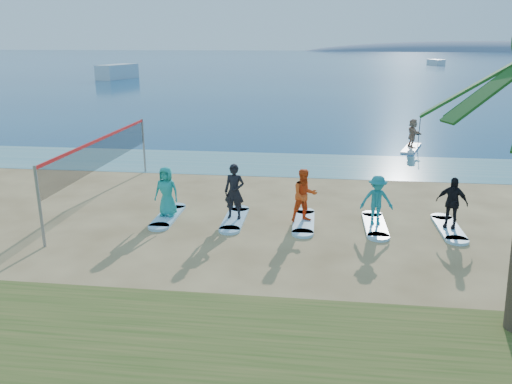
# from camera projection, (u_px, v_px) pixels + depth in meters

# --- Properties ---
(ground) EXTENTS (600.00, 600.00, 0.00)m
(ground) POSITION_uv_depth(u_px,v_px,m) (240.00, 246.00, 15.01)
(ground) COLOR tan
(ground) RESTS_ON ground
(shallow_water) EXTENTS (600.00, 600.00, 0.00)m
(shallow_water) POSITION_uv_depth(u_px,v_px,m) (272.00, 164.00, 24.98)
(shallow_water) COLOR teal
(shallow_water) RESTS_ON ground
(ocean) EXTENTS (600.00, 600.00, 0.00)m
(ocean) POSITION_uv_depth(u_px,v_px,m) (313.00, 59.00, 166.92)
(ocean) COLOR navy
(ocean) RESTS_ON ground
(island_ridge) EXTENTS (220.00, 56.00, 18.00)m
(island_ridge) POSITION_uv_depth(u_px,v_px,m) (482.00, 51.00, 288.64)
(island_ridge) COLOR slate
(island_ridge) RESTS_ON ground
(volleyball_net) EXTENTS (0.10, 9.09, 2.50)m
(volleyball_net) POSITION_uv_depth(u_px,v_px,m) (102.00, 152.00, 18.67)
(volleyball_net) COLOR gray
(volleyball_net) RESTS_ON ground
(paddleboard) EXTENTS (1.60, 3.07, 0.12)m
(paddleboard) POSITION_uv_depth(u_px,v_px,m) (411.00, 148.00, 28.31)
(paddleboard) COLOR silver
(paddleboard) RESTS_ON ground
(paddleboarder) EXTENTS (0.78, 1.56, 1.61)m
(paddleboarder) POSITION_uv_depth(u_px,v_px,m) (413.00, 133.00, 28.06)
(paddleboarder) COLOR tan
(paddleboarder) RESTS_ON paddleboard
(boat_offshore_a) EXTENTS (4.58, 8.34, 2.27)m
(boat_offshore_a) POSITION_uv_depth(u_px,v_px,m) (118.00, 79.00, 80.34)
(boat_offshore_a) COLOR silver
(boat_offshore_a) RESTS_ON ground
(boat_offshore_b) EXTENTS (3.57, 5.95, 1.45)m
(boat_offshore_b) POSITION_uv_depth(u_px,v_px,m) (436.00, 65.00, 124.36)
(boat_offshore_b) COLOR silver
(boat_offshore_b) RESTS_ON ground
(surfboard_0) EXTENTS (0.70, 2.20, 0.09)m
(surfboard_0) POSITION_uv_depth(u_px,v_px,m) (168.00, 216.00, 17.40)
(surfboard_0) COLOR #9BD3F1
(surfboard_0) RESTS_ON ground
(student_0) EXTENTS (0.90, 0.64, 1.73)m
(student_0) POSITION_uv_depth(u_px,v_px,m) (167.00, 191.00, 17.13)
(student_0) COLOR teal
(student_0) RESTS_ON surfboard_0
(surfboard_1) EXTENTS (0.70, 2.20, 0.09)m
(surfboard_1) POSITION_uv_depth(u_px,v_px,m) (235.00, 219.00, 17.12)
(surfboard_1) COLOR #9BD3F1
(surfboard_1) RESTS_ON ground
(student_1) EXTENTS (0.74, 0.53, 1.89)m
(student_1) POSITION_uv_depth(u_px,v_px,m) (234.00, 192.00, 16.83)
(student_1) COLOR black
(student_1) RESTS_ON surfboard_1
(surfboard_2) EXTENTS (0.70, 2.20, 0.09)m
(surfboard_2) POSITION_uv_depth(u_px,v_px,m) (304.00, 222.00, 16.84)
(surfboard_2) COLOR #9BD3F1
(surfboard_2) RESTS_ON ground
(student_2) EXTENTS (1.06, 0.96, 1.80)m
(student_2) POSITION_uv_depth(u_px,v_px,m) (304.00, 195.00, 16.57)
(student_2) COLOR #E74D18
(student_2) RESTS_ON surfboard_2
(surfboard_3) EXTENTS (0.70, 2.20, 0.09)m
(surfboard_3) POSITION_uv_depth(u_px,v_px,m) (375.00, 225.00, 16.56)
(surfboard_3) COLOR #9BD3F1
(surfboard_3) RESTS_ON ground
(student_3) EXTENTS (1.10, 0.67, 1.65)m
(student_3) POSITION_uv_depth(u_px,v_px,m) (377.00, 200.00, 16.31)
(student_3) COLOR teal
(student_3) RESTS_ON surfboard_3
(surfboard_4) EXTENTS (0.70, 2.20, 0.09)m
(surfboard_4) POSITION_uv_depth(u_px,v_px,m) (449.00, 228.00, 16.28)
(surfboard_4) COLOR #9BD3F1
(surfboard_4) RESTS_ON ground
(student_4) EXTENTS (1.07, 0.78, 1.68)m
(student_4) POSITION_uv_depth(u_px,v_px,m) (452.00, 203.00, 16.03)
(student_4) COLOR black
(student_4) RESTS_ON surfboard_4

